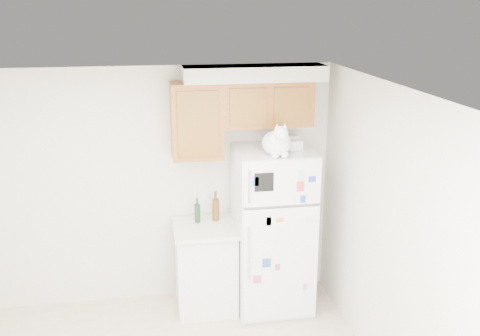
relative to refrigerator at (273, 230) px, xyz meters
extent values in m
cube|color=beige|center=(-1.23, 0.39, 0.40)|extent=(3.80, 0.04, 2.50)
cube|color=beige|center=(0.67, -1.61, 0.40)|extent=(0.04, 4.00, 2.50)
cube|color=white|center=(-1.23, -1.61, 1.65)|extent=(3.80, 4.00, 0.04)
cube|color=#956520|center=(-0.03, 0.22, 1.27)|extent=(0.90, 0.33, 0.45)
cube|color=#956520|center=(-0.73, 0.22, 1.12)|extent=(0.50, 0.33, 0.75)
cube|color=silver|center=(-0.16, 0.23, 1.57)|extent=(1.40, 0.37, 0.15)
cube|color=white|center=(0.00, 0.01, 0.00)|extent=(0.76, 0.72, 1.70)
cube|color=white|center=(0.00, -0.36, 0.62)|extent=(0.74, 0.03, 0.44)
cube|color=white|center=(0.00, -0.36, -0.22)|extent=(0.74, 0.03, 1.19)
cube|color=#59595B|center=(0.00, -0.36, 0.40)|extent=(0.74, 0.03, 0.02)
cylinder|color=silver|center=(-0.32, -0.39, 0.62)|extent=(0.02, 0.02, 0.32)
cylinder|color=silver|center=(-0.32, -0.39, -0.05)|extent=(0.02, 0.02, 0.55)
cube|color=black|center=(-0.18, -0.38, 0.65)|extent=(0.18, 0.00, 0.18)
cube|color=white|center=(-0.16, -0.38, 0.20)|extent=(0.22, 0.00, 0.28)
cube|color=silver|center=(0.29, -0.38, 0.25)|extent=(0.10, 0.00, 0.07)
cube|color=#B74967|center=(-0.04, -0.38, -0.23)|extent=(0.05, 0.00, 0.07)
cube|color=orange|center=(-0.02, -0.38, 0.26)|extent=(0.07, 0.00, 0.05)
cube|color=#9DC0DF|center=(-0.13, -0.38, 0.26)|extent=(0.05, 0.00, 0.09)
cube|color=teal|center=(-0.26, -0.38, 0.66)|extent=(0.06, 0.00, 0.09)
cube|color=#95CDD3|center=(0.17, -0.38, 0.69)|extent=(0.06, 0.00, 0.11)
cube|color=#3034A8|center=(0.28, -0.38, 0.65)|extent=(0.07, 0.00, 0.06)
cube|color=#A979A3|center=(0.25, -0.38, -0.47)|extent=(0.05, 0.00, 0.06)
cube|color=#DF3740|center=(0.17, -0.38, 0.59)|extent=(0.07, 0.00, 0.10)
cube|color=#2D45A0|center=(-0.15, -0.38, -0.17)|extent=(0.08, 0.00, 0.09)
cube|color=#274B9D|center=(0.20, -0.38, 0.46)|extent=(0.05, 0.00, 0.07)
cube|color=#BD4B7E|center=(-0.24, -0.38, -0.34)|extent=(0.08, 0.00, 0.08)
cube|color=white|center=(-0.69, 0.07, -0.41)|extent=(0.60, 0.60, 0.88)
cube|color=white|center=(-0.69, 0.05, 0.05)|extent=(0.64, 0.64, 0.04)
ellipsoid|color=white|center=(-0.02, -0.17, 0.96)|extent=(0.27, 0.36, 0.23)
ellipsoid|color=white|center=(-0.02, -0.27, 1.01)|extent=(0.20, 0.16, 0.22)
sphere|color=white|center=(-0.02, -0.33, 1.09)|extent=(0.13, 0.13, 0.13)
cone|color=white|center=(-0.06, -0.33, 1.16)|extent=(0.05, 0.05, 0.05)
cone|color=white|center=(0.02, -0.33, 1.16)|extent=(0.05, 0.05, 0.05)
cone|color=#D88C8C|center=(-0.06, -0.33, 1.15)|extent=(0.02, 0.02, 0.03)
cone|color=#D88C8C|center=(0.02, -0.33, 1.15)|extent=(0.02, 0.02, 0.03)
sphere|color=white|center=(-0.02, -0.38, 1.07)|extent=(0.06, 0.06, 0.06)
sphere|color=white|center=(-0.07, -0.31, 0.89)|extent=(0.07, 0.07, 0.07)
sphere|color=white|center=(0.03, -0.31, 0.89)|extent=(0.07, 0.07, 0.07)
cylinder|color=white|center=(0.09, -0.04, 0.89)|extent=(0.17, 0.23, 0.08)
cube|color=white|center=(0.19, 0.17, 0.90)|extent=(0.20, 0.15, 0.10)
cube|color=white|center=(0.20, -0.01, 0.89)|extent=(0.16, 0.13, 0.09)
camera|label=1|loc=(-1.24, -5.18, 2.26)|focal=42.00mm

